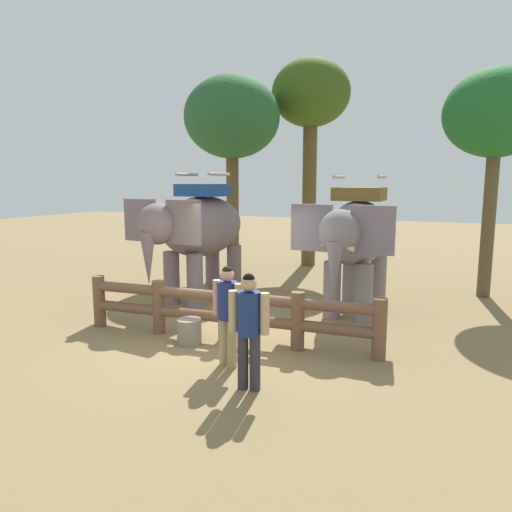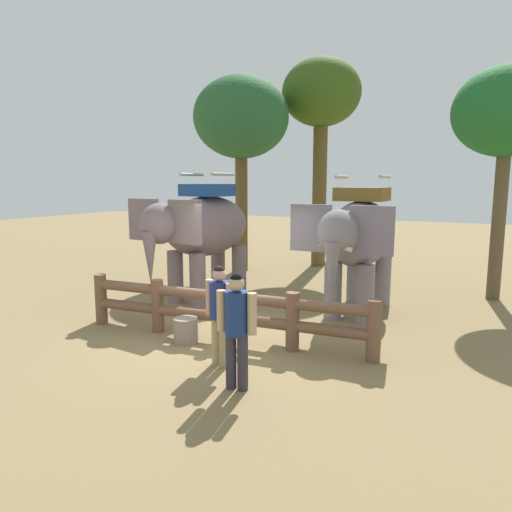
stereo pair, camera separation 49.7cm
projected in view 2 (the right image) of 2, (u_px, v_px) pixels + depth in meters
The scene contains 10 objects.
ground_plane at pixel (219, 341), 8.83m from camera, with size 60.00×60.00×0.00m, color olive.
log_fence at pixel (221, 309), 8.80m from camera, with size 5.84×0.62×1.05m.
elephant_near_left at pixel (202, 229), 11.75m from camera, with size 2.11×3.73×3.17m.
elephant_center at pixel (358, 238), 10.37m from camera, with size 2.06×3.59×3.10m.
tourist_woman_in_black at pixel (220, 308), 7.54m from camera, with size 0.57×0.39×1.64m.
tourist_man_in_blue at pixel (237, 323), 6.65m from camera, with size 0.60×0.36×1.70m.
tree_far_left at pixel (241, 120), 15.15m from camera, with size 3.07×3.07×6.31m.
tree_back_center at pixel (507, 114), 11.29m from camera, with size 2.55×2.55×5.71m.
tree_far_right at pixel (321, 100), 15.96m from camera, with size 2.67×2.67×7.08m.
feed_bucket at pixel (186, 330), 8.74m from camera, with size 0.45×0.45×0.46m.
Camera 2 is at (4.37, -7.29, 2.95)m, focal length 33.14 mm.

